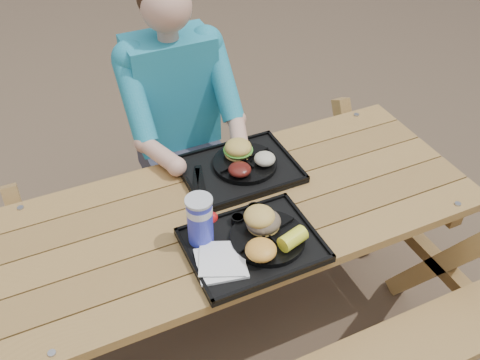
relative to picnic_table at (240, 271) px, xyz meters
name	(u,v)px	position (x,y,z in m)	size (l,w,h in m)	color
ground	(240,324)	(0.00, 0.00, -0.38)	(60.00, 60.00, 0.00)	#999999
picnic_table	(240,271)	(0.00, 0.00, 0.00)	(1.80, 1.49, 0.75)	#999999
tray_near	(253,246)	(-0.05, -0.21, 0.39)	(0.45, 0.35, 0.02)	black
tray_far	(239,170)	(0.08, 0.18, 0.39)	(0.45, 0.35, 0.02)	black
plate_near	(268,238)	(0.01, -0.21, 0.41)	(0.26, 0.26, 0.02)	black
plate_far	(245,163)	(0.11, 0.19, 0.41)	(0.26, 0.26, 0.02)	black
napkin_stack	(221,263)	(-0.18, -0.25, 0.40)	(0.16, 0.16, 0.02)	white
soda_cup	(200,221)	(-0.20, -0.11, 0.48)	(0.09, 0.09, 0.18)	#1922C1
condiment_bbq	(238,219)	(-0.05, -0.09, 0.41)	(0.05, 0.05, 0.03)	black
condiment_mustard	(254,210)	(0.02, -0.07, 0.41)	(0.05, 0.05, 0.03)	gold
sandwich	(264,214)	(0.01, -0.17, 0.47)	(0.12, 0.12, 0.12)	gold
mac_cheese	(261,250)	(-0.06, -0.28, 0.44)	(0.11, 0.11, 0.05)	gold
corn_cob	(293,239)	(0.06, -0.28, 0.44)	(0.10, 0.10, 0.06)	#FAFF35
cutlery_far	(200,178)	(-0.08, 0.19, 0.40)	(0.03, 0.16, 0.01)	black
burger	(238,145)	(0.11, 0.25, 0.47)	(0.11, 0.11, 0.10)	gold
baked_beans	(240,169)	(0.06, 0.13, 0.44)	(0.09, 0.09, 0.04)	#541510
potato_salad	(265,159)	(0.18, 0.15, 0.44)	(0.09, 0.09, 0.05)	beige
diner	(177,134)	(-0.01, 0.69, 0.27)	(0.48, 0.84, 1.28)	#1BC0B6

